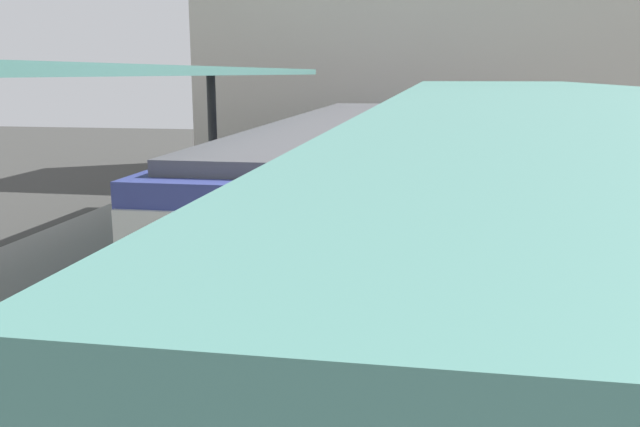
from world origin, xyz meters
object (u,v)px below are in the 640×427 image
at_px(commuter_train, 336,189).
at_px(platform_bench, 503,384).
at_px(platform_sign, 496,211).
at_px(passenger_mid_platform, 459,218).

height_order(commuter_train, platform_bench, commuter_train).
relative_size(platform_bench, platform_sign, 0.63).
height_order(commuter_train, platform_sign, commuter_train).
xyz_separation_m(platform_sign, passenger_mid_platform, (-0.32, 3.02, -0.75)).
bearing_deg(platform_bench, platform_sign, 88.38).
xyz_separation_m(commuter_train, platform_bench, (2.86, -8.71, -0.26)).
height_order(commuter_train, passenger_mid_platform, commuter_train).
distance_m(commuter_train, platform_sign, 7.07).
distance_m(platform_sign, passenger_mid_platform, 3.13).
relative_size(commuter_train, platform_bench, 11.31).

